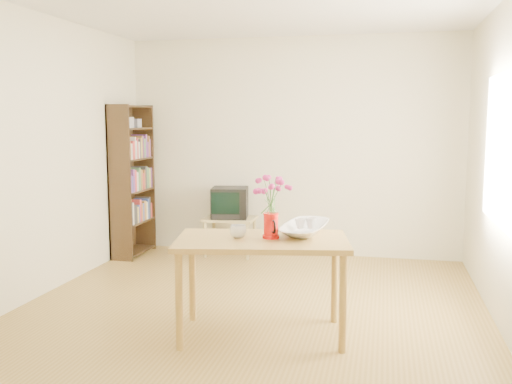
% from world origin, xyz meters
% --- Properties ---
extents(room, '(4.50, 4.50, 4.50)m').
position_xyz_m(room, '(0.03, 0.00, 1.30)').
color(room, olive).
rests_on(room, ground).
extents(table, '(1.38, 0.95, 0.75)m').
position_xyz_m(table, '(0.22, -0.45, 0.66)').
color(table, olive).
rests_on(table, ground).
extents(tv_stand, '(0.60, 0.45, 0.46)m').
position_xyz_m(tv_stand, '(-0.70, 1.97, 0.39)').
color(tv_stand, tan).
rests_on(tv_stand, ground).
extents(bookshelf, '(0.28, 0.70, 1.80)m').
position_xyz_m(bookshelf, '(-1.85, 1.75, 0.84)').
color(bookshelf, black).
rests_on(bookshelf, ground).
extents(pitcher, '(0.13, 0.20, 0.19)m').
position_xyz_m(pitcher, '(0.28, -0.41, 0.84)').
color(pitcher, red).
rests_on(pitcher, table).
extents(flowers, '(0.22, 0.22, 0.31)m').
position_xyz_m(flowers, '(0.28, -0.42, 1.08)').
color(flowers, '#E13593').
rests_on(flowers, pitcher).
extents(mug, '(0.16, 0.16, 0.10)m').
position_xyz_m(mug, '(0.04, -0.47, 0.80)').
color(mug, white).
rests_on(mug, table).
extents(bowl, '(0.52, 0.52, 0.45)m').
position_xyz_m(bowl, '(0.50, -0.18, 0.97)').
color(bowl, white).
rests_on(bowl, table).
extents(teacup_a, '(0.10, 0.10, 0.07)m').
position_xyz_m(teacup_a, '(0.46, -0.18, 0.93)').
color(teacup_a, white).
rests_on(teacup_a, bowl).
extents(teacup_b, '(0.10, 0.10, 0.07)m').
position_xyz_m(teacup_b, '(0.55, -0.16, 0.93)').
color(teacup_b, white).
rests_on(teacup_b, bowl).
extents(television, '(0.48, 0.45, 0.36)m').
position_xyz_m(television, '(-0.70, 1.98, 0.65)').
color(television, black).
rests_on(television, tv_stand).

